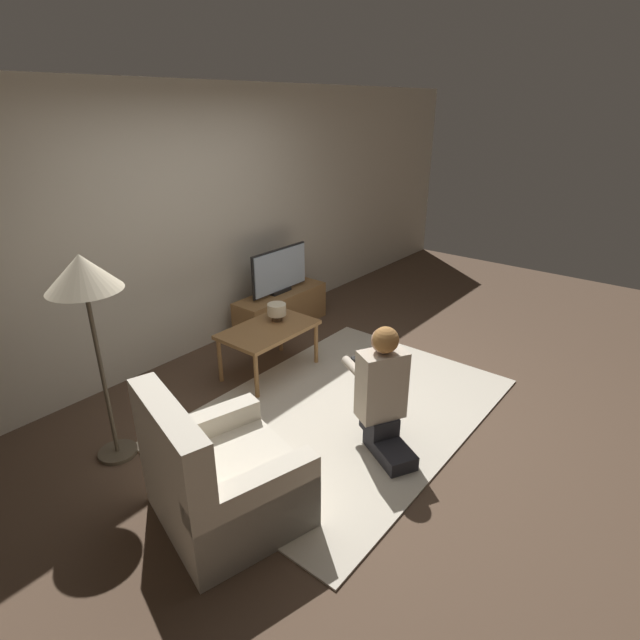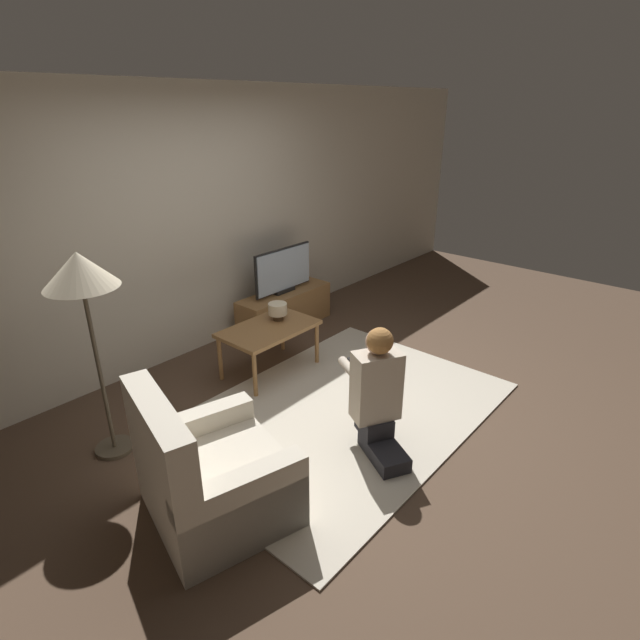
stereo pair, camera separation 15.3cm
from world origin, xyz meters
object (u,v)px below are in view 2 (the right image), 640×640
object	(u,v)px
table_lamp	(278,310)
person_kneeling	(377,391)
floor_lamp	(81,280)
armchair	(211,478)
tv	(283,270)
coffee_table	(269,332)

from	to	relation	value
table_lamp	person_kneeling	bearing A→B (deg)	-107.66
person_kneeling	floor_lamp	bearing A→B (deg)	-19.40
floor_lamp	person_kneeling	bearing A→B (deg)	-48.34
armchair	tv	bearing A→B (deg)	-38.78
floor_lamp	coffee_table	bearing A→B (deg)	-0.93
floor_lamp	person_kneeling	world-z (taller)	floor_lamp
table_lamp	floor_lamp	bearing A→B (deg)	-179.07
tv	floor_lamp	world-z (taller)	floor_lamp
tv	person_kneeling	xyz separation A→B (m)	(-1.15, -2.08, -0.19)
coffee_table	armchair	xyz separation A→B (m)	(-1.52, -1.06, -0.13)
tv	coffee_table	size ratio (longest dim) A/B	0.92
coffee_table	person_kneeling	bearing A→B (deg)	-101.75
floor_lamp	person_kneeling	distance (m)	2.14
coffee_table	armchair	size ratio (longest dim) A/B	0.87
tv	coffee_table	distance (m)	1.09
floor_lamp	table_lamp	distance (m)	1.94
tv	table_lamp	world-z (taller)	tv
floor_lamp	armchair	world-z (taller)	floor_lamp
armchair	person_kneeling	size ratio (longest dim) A/B	1.06
coffee_table	person_kneeling	world-z (taller)	person_kneeling
person_kneeling	table_lamp	bearing A→B (deg)	-78.71
tv	armchair	world-z (taller)	tv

